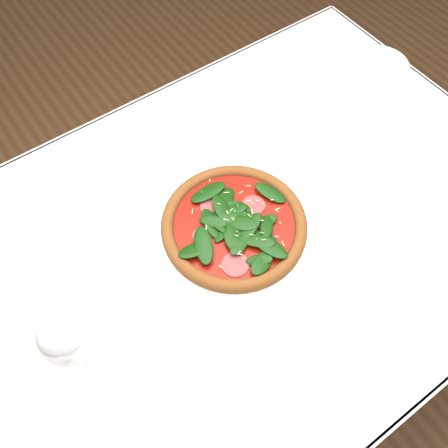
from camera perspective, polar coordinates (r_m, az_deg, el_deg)
ground at (r=1.60m, az=0.54°, el=-15.13°), size 6.00×6.00×0.00m
dining_table at (r=0.99m, az=0.85°, el=-4.46°), size 1.21×0.81×0.75m
plate at (r=0.91m, az=1.14°, el=-0.55°), size 0.31×0.31×0.01m
pizza at (r=0.89m, az=1.16°, el=0.03°), size 0.28×0.28×0.03m
wine_glass at (r=0.72m, az=-17.61°, el=-12.35°), size 0.08×0.08×0.19m
saucer_far at (r=1.24m, az=17.44°, el=16.93°), size 0.13×0.13×0.01m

